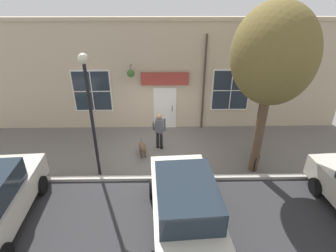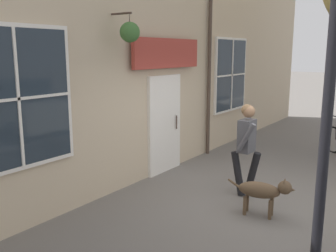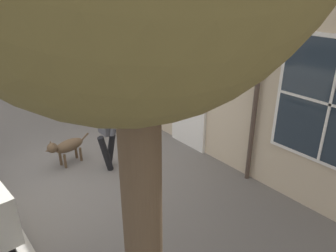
% 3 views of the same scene
% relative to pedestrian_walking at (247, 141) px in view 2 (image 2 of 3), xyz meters
% --- Properties ---
extents(ground_plane, '(90.00, 90.00, 0.00)m').
position_rel_pedestrian_walking_xyz_m(ground_plane, '(0.16, -0.16, -1.01)').
color(ground_plane, '#66605B').
extents(storefront_facade, '(0.95, 18.00, 5.19)m').
position_rel_pedestrian_walking_xyz_m(storefront_facade, '(-2.18, -0.15, 1.59)').
color(storefront_facade, '#C6B293').
rests_on(storefront_facade, ground_plane).
extents(pedestrian_walking, '(0.52, 0.55, 1.68)m').
position_rel_pedestrian_walking_xyz_m(pedestrian_walking, '(0.00, 0.00, 0.00)').
color(pedestrian_walking, black).
rests_on(pedestrian_walking, ground_plane).
extents(dog_on_leash, '(1.06, 0.40, 0.66)m').
position_rel_pedestrian_walking_xyz_m(dog_on_leash, '(0.61, -0.69, -0.58)').
color(dog_on_leash, brown).
rests_on(dog_on_leash, ground_plane).
extents(street_lamp, '(0.32, 0.32, 4.49)m').
position_rel_pedestrian_walking_xyz_m(street_lamp, '(1.79, -2.24, 1.96)').
color(street_lamp, black).
rests_on(street_lamp, ground_plane).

